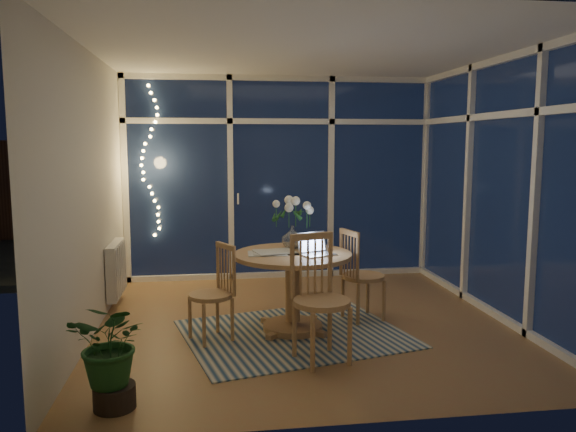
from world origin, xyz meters
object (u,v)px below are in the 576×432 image
at_px(dining_table, 293,292).
at_px(chair_front, 322,299).
at_px(laptop, 318,244).
at_px(chair_left, 211,293).
at_px(chair_right, 363,274).
at_px(flower_vase, 292,237).
at_px(potted_plant, 113,353).

relative_size(dining_table, chair_front, 1.05).
bearing_deg(laptop, chair_front, -120.70).
height_order(chair_front, laptop, chair_front).
bearing_deg(laptop, chair_left, 159.05).
relative_size(chair_front, laptop, 3.52).
distance_m(chair_right, chair_front, 1.18).
bearing_deg(chair_left, flower_vase, 89.96).
relative_size(dining_table, laptop, 3.70).
height_order(chair_front, potted_plant, chair_front).
bearing_deg(flower_vase, potted_plant, -131.67).
distance_m(chair_left, chair_front, 1.07).
bearing_deg(potted_plant, chair_left, 61.93).
height_order(flower_vase, potted_plant, flower_vase).
relative_size(chair_left, flower_vase, 4.19).
height_order(chair_right, chair_front, chair_front).
bearing_deg(chair_left, laptop, 64.33).
xyz_separation_m(chair_left, chair_front, (0.88, -0.61, 0.08)).
relative_size(dining_table, flower_vase, 5.21).
xyz_separation_m(chair_right, flower_vase, (-0.71, 0.01, 0.39)).
height_order(chair_left, chair_front, chair_front).
bearing_deg(chair_right, laptop, 108.38).
relative_size(flower_vase, potted_plant, 0.28).
height_order(dining_table, chair_left, chair_left).
relative_size(chair_right, flower_vase, 4.44).
xyz_separation_m(laptop, flower_vase, (-0.18, 0.38, -0.00)).
distance_m(dining_table, laptop, 0.54).
bearing_deg(potted_plant, flower_vase, 48.33).
distance_m(chair_left, laptop, 1.06).
xyz_separation_m(chair_left, chair_right, (1.50, 0.39, 0.03)).
bearing_deg(chair_left, dining_table, 74.91).
bearing_deg(potted_plant, dining_table, 44.32).
distance_m(dining_table, chair_right, 0.78).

